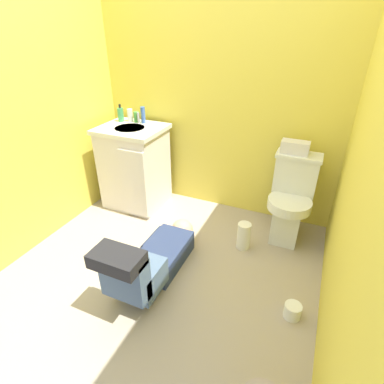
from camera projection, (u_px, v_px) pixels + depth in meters
ground_plane at (164, 270)px, 2.39m from camera, size 2.77×3.18×0.04m
wall_back at (218, 84)px, 2.70m from camera, size 2.43×0.08×2.40m
wall_left at (13, 98)px, 2.21m from camera, size 0.08×2.18×2.40m
wall_right at (380, 143)px, 1.39m from camera, size 0.08×2.18×2.40m
toilet at (291, 200)px, 2.58m from camera, size 0.36×0.46×0.75m
vanity_cabinet at (135, 166)px, 3.04m from camera, size 0.60×0.53×0.82m
faucet at (138, 118)px, 2.94m from camera, size 0.02×0.02×0.10m
person_plumber at (151, 259)px, 2.21m from camera, size 0.39×1.06×0.52m
tissue_box at (295, 147)px, 2.45m from camera, size 0.22×0.11×0.10m
soap_dispenser at (121, 114)px, 2.98m from camera, size 0.06×0.06×0.17m
bottle_white at (130, 115)px, 2.99m from camera, size 0.05×0.05×0.12m
bottle_green at (136, 117)px, 2.97m from camera, size 0.05×0.05×0.10m
bottle_blue at (143, 115)px, 2.93m from camera, size 0.04×0.04×0.16m
paper_towel_roll at (244, 236)px, 2.55m from camera, size 0.11×0.11×0.24m
toilet_paper_roll at (292, 311)px, 1.97m from camera, size 0.11×0.11×0.10m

